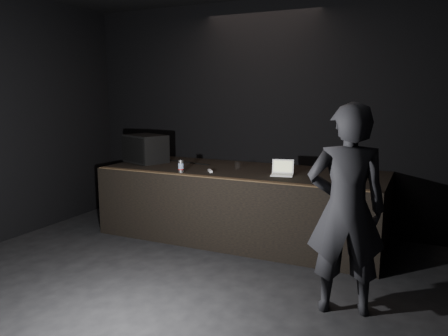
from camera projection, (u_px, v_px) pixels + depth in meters
ground at (127, 323)px, 4.00m from camera, size 7.00×7.00×0.00m
room_walls at (118, 100)px, 3.67m from camera, size 6.10×7.10×3.52m
stage_riser at (242, 203)px, 6.36m from camera, size 4.00×1.50×1.00m
riser_lip at (221, 178)px, 5.64m from camera, size 3.92×0.10×0.01m
stage_monitor at (145, 149)px, 6.94m from camera, size 0.78×0.68×0.44m
cable at (188, 162)px, 6.90m from camera, size 0.82×0.18×0.02m
laptop at (282, 171)px, 5.87m from camera, size 0.34×0.31×0.20m
beer_can at (181, 166)px, 6.02m from camera, size 0.07×0.07×0.18m
plastic_cup at (237, 166)px, 6.33m from camera, size 0.08×0.08×0.10m
wii_remote at (210, 171)px, 6.10m from camera, size 0.13×0.15×0.03m
person at (346, 210)px, 4.08m from camera, size 0.83×0.66×2.01m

